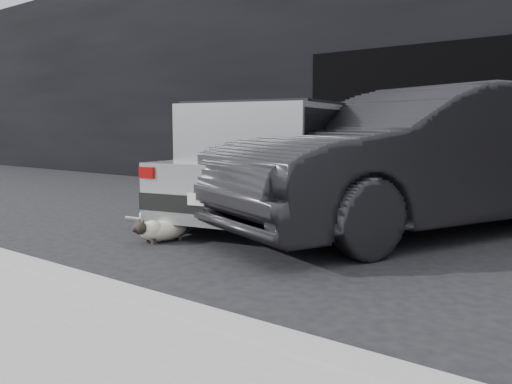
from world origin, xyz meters
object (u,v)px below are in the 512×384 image
Objects in this scene: silver_hatchback at (289,157)px; cat_white at (163,214)px; second_car at (420,159)px; cat_siamese at (160,230)px.

cat_white is at bearing -128.09° from silver_hatchback.
silver_hatchback reaches higher than cat_white.
second_car is 3.13m from cat_white.
silver_hatchback is 2.21m from cat_siamese.
cat_white reaches higher than cat_siamese.
cat_siamese is 0.79m from cat_white.
cat_white is (-0.78, -1.54, -0.66)m from silver_hatchback.
cat_siamese is (-0.22, -2.09, -0.71)m from silver_hatchback.
second_car is at bearing -3.62° from silver_hatchback.
silver_hatchback is at bearing -83.89° from cat_siamese.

